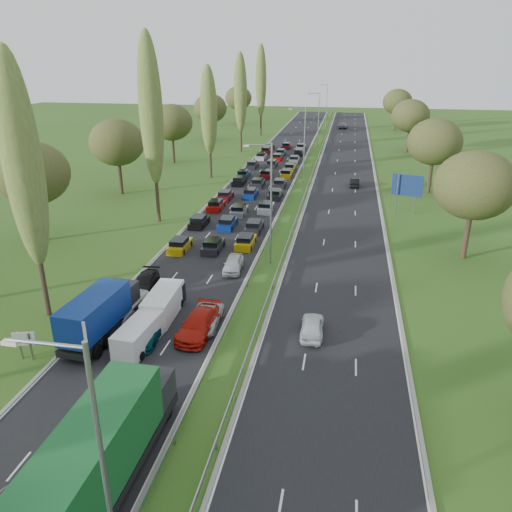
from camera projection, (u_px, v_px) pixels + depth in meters
The scene contains 25 objects.
ground at pixel (304, 180), 84.31m from camera, with size 260.00×260.00×0.00m, color #35541A.
near_carriageway at pixel (267, 175), 87.72m from camera, with size 10.50×215.00×0.04m, color black.
far_carriageway at pixel (345, 178), 85.46m from camera, with size 10.50×215.00×0.04m, color black.
central_reservation at pixel (306, 173), 86.38m from camera, with size 2.36×215.00×0.32m.
lamp_columns at pixel (304, 146), 80.24m from camera, with size 0.18×140.18×12.00m.
poplar_row at pixel (188, 109), 71.57m from camera, with size 2.80×127.80×22.44m.
woodland_left at pixel (106, 146), 70.03m from camera, with size 8.00×166.00×11.10m.
woodland_right at pixel (444, 152), 66.00m from camera, with size 8.00×153.00×11.10m.
traffic_queue_fill at pixel (262, 179), 82.97m from camera, with size 9.07×69.03×0.80m.
near_car_2 at pixel (122, 306), 40.08m from camera, with size 2.62×5.68×1.58m, color white.
near_car_3 at pixel (145, 282), 44.70m from camera, with size 1.84×4.52×1.31m, color black.
near_car_7 at pixel (148, 331), 36.68m from camera, with size 1.90×4.68×1.36m, color #043B49.
near_car_9 at pixel (143, 421), 27.50m from camera, with size 1.67×4.79×1.58m, color black.
near_car_10 at pixel (205, 318), 38.50m from camera, with size 2.22×4.80×1.34m, color #A7ABB1.
near_car_11 at pixel (198, 324), 37.38m from camera, with size 2.25×5.53×1.61m, color #AB140A.
near_car_12 at pixel (233, 264), 48.49m from camera, with size 1.70×4.22×1.44m, color silver.
far_car_0 at pixel (312, 326), 37.30m from camera, with size 1.69×4.21×1.44m, color silver.
far_car_1 at pixel (354, 182), 79.82m from camera, with size 1.42×4.07×1.34m, color black.
far_car_2 at pixel (343, 126), 143.77m from camera, with size 2.46×5.34×1.48m, color gray.
blue_lorry at pixel (101, 313), 36.85m from camera, with size 2.37×8.53×3.60m.
green_lorry at pixel (89, 470), 22.27m from camera, with size 2.75×14.86×4.40m.
white_van_front at pixel (140, 334), 35.78m from camera, with size 1.87×4.78×1.92m.
white_van_rear at pixel (164, 302), 40.14m from camera, with size 2.05×5.24×2.11m.
info_sign at pixel (24, 342), 34.05m from camera, with size 1.46×0.53×2.10m.
direction_sign at pixel (407, 187), 65.06m from camera, with size 3.86×1.26×5.20m.
Camera 1 is at (11.49, -3.12, 19.54)m, focal length 35.00 mm.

